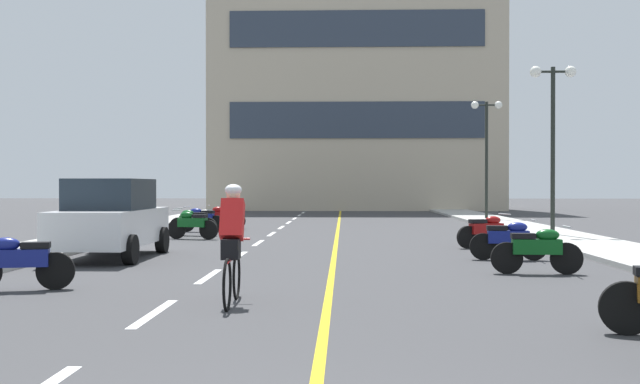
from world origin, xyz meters
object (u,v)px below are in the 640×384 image
motorcycle_2 (18,261)px  motorcycle_5 (487,230)px  motorcycle_6 (192,224)px  street_lamp_mid (553,112)px  motorcycle_8 (201,219)px  motorcycle_9 (223,217)px  cyclist_rider (232,241)px  motorcycle_4 (509,239)px  parked_car_near (111,218)px  motorcycle_3 (537,249)px  street_lamp_far (487,133)px  motorcycle_7 (193,221)px

motorcycle_2 → motorcycle_5: bearing=43.2°
motorcycle_6 → street_lamp_mid: bearing=5.2°
motorcycle_5 → motorcycle_8: 11.08m
motorcycle_9 → cyclist_rider: 18.50m
motorcycle_9 → motorcycle_2: bearing=-91.8°
motorcycle_2 → motorcycle_4: same height
motorcycle_5 → motorcycle_9: bearing=134.5°
street_lamp_mid → parked_car_near: 14.29m
motorcycle_2 → motorcycle_3: size_ratio=0.98×
motorcycle_4 → motorcycle_9: same height
street_lamp_far → motorcycle_9: size_ratio=3.24×
motorcycle_5 → motorcycle_7: same height
street_lamp_far → motorcycle_8: street_lamp_far is taller
motorcycle_5 → cyclist_rider: bearing=-119.1°
street_lamp_far → motorcycle_3: 22.05m
street_lamp_mid → motorcycle_7: size_ratio=3.20×
motorcycle_2 → motorcycle_6: (0.46, 11.43, 0.00)m
motorcycle_4 → motorcycle_8: same height
street_lamp_far → street_lamp_mid: bearing=-90.4°
motorcycle_3 → cyclist_rider: (-5.21, -3.75, 0.41)m
motorcycle_6 → motorcycle_8: (-0.41, 3.55, 0.00)m
motorcycle_5 → motorcycle_9: same height
parked_car_near → motorcycle_2: bearing=-88.0°
parked_car_near → motorcycle_4: parked_car_near is taller
motorcycle_5 → motorcycle_6: 9.03m
parked_car_near → cyclist_rider: size_ratio=2.37×
cyclist_rider → motorcycle_6: bearing=103.9°
parked_car_near → street_lamp_mid: bearing=30.7°
motorcycle_4 → motorcycle_5: bearing=87.9°
motorcycle_5 → street_lamp_mid: bearing=54.9°
motorcycle_4 → motorcycle_7: 11.76m
motorcycle_7 → motorcycle_8: 1.92m
street_lamp_mid → motorcycle_2: (-11.81, -12.46, -3.54)m
street_lamp_far → motorcycle_4: street_lamp_far is taller
cyclist_rider → street_lamp_mid: bearing=59.0°
street_lamp_far → motorcycle_2: bearing=-116.3°
motorcycle_3 → cyclist_rider: bearing=-144.3°
parked_car_near → cyclist_rider: (3.78, -6.58, -0.03)m
street_lamp_mid → motorcycle_9: bearing=158.1°
street_lamp_far → motorcycle_8: 15.33m
parked_car_near → motorcycle_6: parked_car_near is taller
motorcycle_5 → cyclist_rider: cyclist_rider is taller
motorcycle_4 → motorcycle_6: (-8.38, 6.28, 0.00)m
motorcycle_8 → motorcycle_9: (0.47, 2.01, 0.00)m
motorcycle_8 → motorcycle_9: bearing=76.8°
street_lamp_far → motorcycle_7: bearing=-136.9°
parked_car_near → motorcycle_7: size_ratio=2.52×
motorcycle_2 → motorcycle_7: 13.07m
motorcycle_4 → cyclist_rider: size_ratio=0.96×
parked_car_near → motorcycle_2: 5.35m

